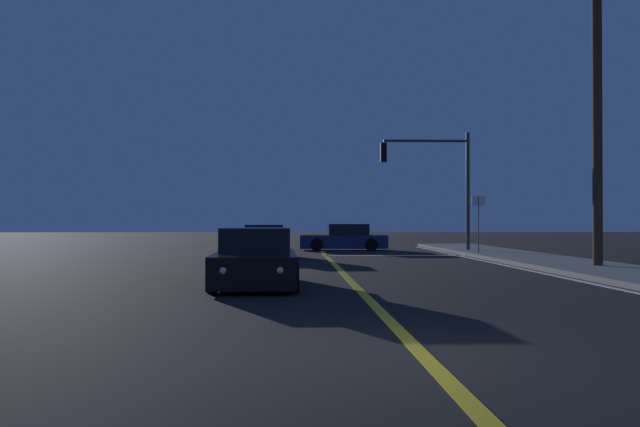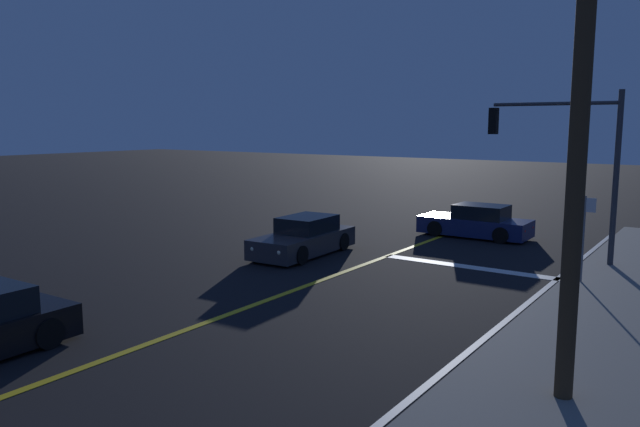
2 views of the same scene
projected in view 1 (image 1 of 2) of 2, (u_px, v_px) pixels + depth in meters
The scene contains 11 objects.
ground_plane at pixel (425, 358), 7.32m from camera, with size 160.00×160.00×0.00m, color black.
sidewalk_right at pixel (608, 271), 18.97m from camera, with size 3.20×40.82×0.15m, color slate.
lane_line_center at pixel (344, 274), 18.65m from camera, with size 0.20×38.55×0.01m, color gold.
lane_line_edge_right at pixel (544, 274), 18.89m from camera, with size 0.16×38.55×0.01m, color white.
stop_bar at pixel (395, 256), 28.60m from camera, with size 5.95×0.50×0.01m, color white.
car_mid_block_charcoal at pixel (264, 243), 26.97m from camera, with size 1.99×4.53×1.34m.
car_side_waiting_black at pixel (255, 261), 15.29m from camera, with size 1.99×4.19×1.34m.
car_far_approaching_navy at pixel (344, 239), 33.86m from camera, with size 4.46×1.83×1.34m.
traffic_signal_near_right at pixel (436, 172), 31.04m from camera, with size 4.19×0.28×5.63m.
utility_pole_right at pixel (597, 80), 20.33m from camera, with size 1.44×0.29×11.27m.
street_sign_corner at pixel (478, 215), 28.27m from camera, with size 0.56×0.06×2.60m.
Camera 1 is at (-1.46, -7.28, 1.51)m, focal length 37.41 mm.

